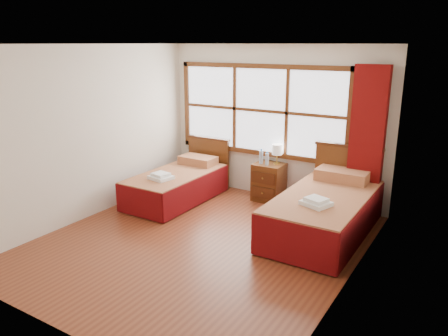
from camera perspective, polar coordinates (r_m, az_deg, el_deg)
The scene contains 15 objects.
floor at distance 6.03m, azimuth -3.17°, elevation -9.65°, with size 4.50×4.50×0.00m, color brown.
ceiling at distance 5.44m, azimuth -3.61°, elevation 15.88°, with size 4.50×4.50×0.00m, color white.
wall_back at distance 7.51m, azimuth 6.56°, elevation 5.86°, with size 4.00×4.00×0.00m, color silver.
wall_left at distance 6.92m, azimuth -17.13°, elevation 4.38°, with size 4.50×4.50×0.00m, color silver.
wall_right at distance 4.77m, azimuth 16.72°, elevation -0.62°, with size 4.50×4.50×0.00m, color silver.
window at distance 7.55m, azimuth 4.75°, elevation 7.50°, with size 3.16×0.06×1.56m.
curtain at distance 6.88m, azimuth 18.15°, elevation 3.13°, with size 0.50×0.16×2.30m, color maroon.
bed_left at distance 7.53m, azimuth -6.00°, elevation -2.07°, with size 0.96×1.98×0.93m.
bed_right at distance 6.34m, azimuth 13.09°, elevation -5.44°, with size 1.13×2.19×1.10m.
nightstand at distance 7.50m, azimuth 5.86°, elevation -1.84°, with size 0.49×0.48×0.65m.
towels_left at distance 7.11m, azimuth -8.25°, elevation -1.10°, with size 0.39×0.35×0.10m.
towels_right at distance 5.78m, azimuth 11.94°, elevation -4.38°, with size 0.42×0.39×0.10m.
lamp at distance 7.36m, azimuth 6.96°, elevation 2.33°, with size 0.17×0.17×0.34m.
bottle_near at distance 7.36m, azimuth 4.87°, elevation 1.45°, with size 0.07×0.07×0.26m.
bottle_far at distance 7.29m, azimuth 5.64°, elevation 1.18°, with size 0.06×0.06×0.23m.
Camera 1 is at (3.13, -4.45, 2.61)m, focal length 35.00 mm.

